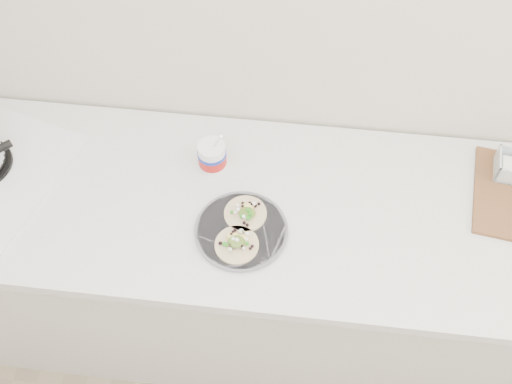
# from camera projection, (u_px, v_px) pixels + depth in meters

# --- Properties ---
(counter) EXTENTS (2.44, 0.66, 0.90)m
(counter) POSITION_uv_depth(u_px,v_px,m) (268.00, 272.00, 2.03)
(counter) COLOR silver
(counter) RESTS_ON ground
(taco_plate) EXTENTS (0.26, 0.26, 0.04)m
(taco_plate) POSITION_uv_depth(u_px,v_px,m) (241.00, 229.00, 1.59)
(taco_plate) COLOR #5D5C64
(taco_plate) RESTS_ON counter
(tub) EXTENTS (0.09, 0.09, 0.19)m
(tub) POSITION_uv_depth(u_px,v_px,m) (213.00, 155.00, 1.68)
(tub) COLOR white
(tub) RESTS_ON counter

